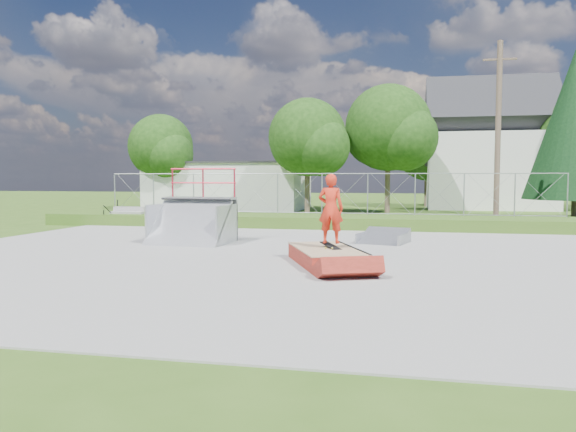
# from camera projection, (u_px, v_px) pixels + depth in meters

# --- Properties ---
(ground) EXTENTS (120.00, 120.00, 0.00)m
(ground) POSITION_uv_depth(u_px,v_px,m) (261.00, 259.00, 14.53)
(ground) COLOR #335618
(ground) RESTS_ON ground
(concrete_pad) EXTENTS (20.00, 16.00, 0.04)m
(concrete_pad) POSITION_uv_depth(u_px,v_px,m) (261.00, 259.00, 14.53)
(concrete_pad) COLOR gray
(concrete_pad) RESTS_ON ground
(grass_berm) EXTENTS (24.00, 3.00, 0.50)m
(grass_berm) POSITION_uv_depth(u_px,v_px,m) (318.00, 221.00, 23.78)
(grass_berm) COLOR #335618
(grass_berm) RESTS_ON ground
(grind_box) EXTENTS (2.33, 3.11, 0.42)m
(grind_box) POSITION_uv_depth(u_px,v_px,m) (326.00, 257.00, 13.59)
(grind_box) COLOR maroon
(grind_box) RESTS_ON concrete_pad
(quarter_pipe) EXTENTS (2.54, 2.19, 2.42)m
(quarter_pipe) POSITION_uv_depth(u_px,v_px,m) (191.00, 206.00, 17.80)
(quarter_pipe) COLOR #A7A9AF
(quarter_pipe) RESTS_ON concrete_pad
(flat_bank_ramp) EXTENTS (1.75, 1.82, 0.44)m
(flat_bank_ramp) POSITION_uv_depth(u_px,v_px,m) (383.00, 237.00, 17.93)
(flat_bank_ramp) COLOR #A7A9AF
(flat_bank_ramp) RESTS_ON concrete_pad
(skateboard) EXTENTS (0.63, 0.78, 0.13)m
(skateboard) POSITION_uv_depth(u_px,v_px,m) (331.00, 246.00, 13.60)
(skateboard) COLOR black
(skateboard) RESTS_ON grind_box
(skater) EXTENTS (0.64, 0.44, 1.68)m
(skater) POSITION_uv_depth(u_px,v_px,m) (331.00, 212.00, 13.54)
(skater) COLOR red
(skater) RESTS_ON grind_box
(concrete_stairs) EXTENTS (1.50, 1.60, 0.80)m
(concrete_stairs) POSITION_uv_depth(u_px,v_px,m) (125.00, 216.00, 24.77)
(concrete_stairs) COLOR gray
(concrete_stairs) RESTS_ON ground
(chain_link_fence) EXTENTS (20.00, 0.06, 1.80)m
(chain_link_fence) POSITION_uv_depth(u_px,v_px,m) (322.00, 194.00, 24.68)
(chain_link_fence) COLOR #95999D
(chain_link_fence) RESTS_ON grass_berm
(utility_building_flat) EXTENTS (10.00, 6.00, 3.00)m
(utility_building_flat) POSITION_uv_depth(u_px,v_px,m) (230.00, 186.00, 37.56)
(utility_building_flat) COLOR silver
(utility_building_flat) RESTS_ON ground
(gable_house) EXTENTS (8.40, 6.08, 8.94)m
(gable_house) POSITION_uv_depth(u_px,v_px,m) (489.00, 152.00, 37.74)
(gable_house) COLOR silver
(gable_house) RESTS_ON ground
(utility_pole) EXTENTS (0.24, 0.24, 8.00)m
(utility_pole) POSITION_uv_depth(u_px,v_px,m) (498.00, 134.00, 24.39)
(utility_pole) COLOR brown
(utility_pole) RESTS_ON ground
(tree_left_near) EXTENTS (4.76, 4.48, 6.65)m
(tree_left_near) POSITION_uv_depth(u_px,v_px,m) (311.00, 140.00, 32.00)
(tree_left_near) COLOR brown
(tree_left_near) RESTS_ON ground
(tree_center) EXTENTS (5.44, 5.12, 7.60)m
(tree_center) POSITION_uv_depth(u_px,v_px,m) (393.00, 131.00, 32.93)
(tree_center) COLOR brown
(tree_center) RESTS_ON ground
(tree_left_far) EXTENTS (4.42, 4.16, 6.18)m
(tree_left_far) POSITION_uv_depth(u_px,v_px,m) (163.00, 149.00, 36.08)
(tree_left_far) COLOR brown
(tree_left_far) RESTS_ON ground
(tree_back_mid) EXTENTS (4.08, 3.84, 5.70)m
(tree_back_mid) POSITION_uv_depth(u_px,v_px,m) (430.00, 156.00, 40.36)
(tree_back_mid) COLOR brown
(tree_back_mid) RESTS_ON ground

